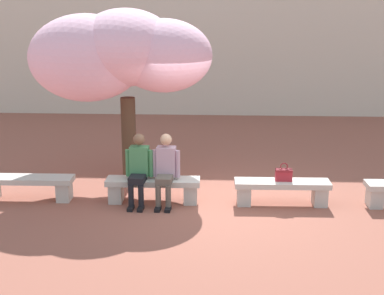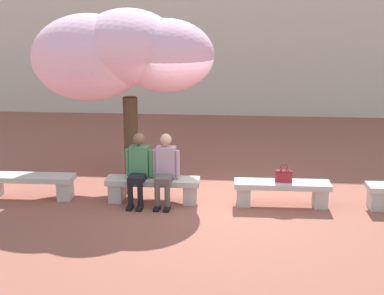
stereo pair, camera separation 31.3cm
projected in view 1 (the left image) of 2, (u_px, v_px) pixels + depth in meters
ground_plane at (217, 203)px, 9.82m from camera, size 100.00×100.00×0.00m
stone_bench_west_end at (27, 184)px, 9.92m from camera, size 1.72×0.45×0.45m
stone_bench_near_west at (153, 187)px, 9.80m from camera, size 1.72×0.45×0.45m
stone_bench_center at (282, 189)px, 9.69m from camera, size 1.72×0.45×0.45m
person_seated_left at (139, 167)px, 9.66m from camera, size 0.51×0.69×1.29m
person_seated_right at (166, 167)px, 9.63m from camera, size 0.51×0.70×1.29m
handbag at (284, 174)px, 9.63m from camera, size 0.30×0.15×0.34m
cherry_tree_main at (120, 54)px, 10.47m from camera, size 3.60×2.24×3.47m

